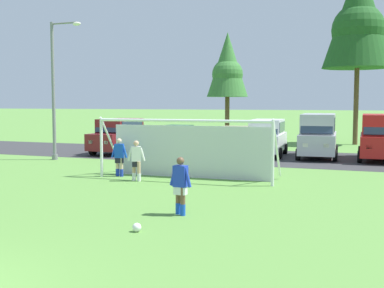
# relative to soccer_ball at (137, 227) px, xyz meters

# --- Properties ---
(ground_plane) EXTENTS (400.00, 400.00, 0.00)m
(ground_plane) POSITION_rel_soccer_ball_xyz_m (-1.69, 9.72, -0.11)
(ground_plane) COLOR #598C3D
(parking_lot_strip) EXTENTS (52.00, 8.40, 0.01)m
(parking_lot_strip) POSITION_rel_soccer_ball_xyz_m (-1.69, 17.47, -0.11)
(parking_lot_strip) COLOR #333335
(parking_lot_strip) RESTS_ON ground
(soccer_ball) EXTENTS (0.22, 0.22, 0.22)m
(soccer_ball) POSITION_rel_soccer_ball_xyz_m (0.00, 0.00, 0.00)
(soccer_ball) COLOR white
(soccer_ball) RESTS_ON ground
(soccer_goal) EXTENTS (7.48, 2.19, 2.57)m
(soccer_goal) POSITION_rel_soccer_ball_xyz_m (-1.95, 8.44, 1.18)
(soccer_goal) COLOR white
(soccer_goal) RESTS_ON ground
(player_striker_near) EXTENTS (0.73, 0.39, 1.64)m
(player_striker_near) POSITION_rel_soccer_ball_xyz_m (-3.66, 7.03, 0.71)
(player_striker_near) COLOR tan
(player_striker_near) RESTS_ON ground
(player_midfield_center) EXTENTS (0.75, 0.34, 1.64)m
(player_midfield_center) POSITION_rel_soccer_ball_xyz_m (-4.92, 7.88, 0.71)
(player_midfield_center) COLOR beige
(player_midfield_center) RESTS_ON ground
(player_defender_far) EXTENTS (0.73, 0.28, 1.64)m
(player_defender_far) POSITION_rel_soccer_ball_xyz_m (0.30, 2.08, 0.71)
(player_defender_far) COLOR brown
(player_defender_far) RESTS_ON ground
(parked_car_slot_far_left) EXTENTS (2.20, 4.63, 2.16)m
(parked_car_slot_far_left) POSITION_rel_soccer_ball_xyz_m (-9.72, 16.36, 1.00)
(parked_car_slot_far_left) COLOR maroon
(parked_car_slot_far_left) RESTS_ON ground
(parked_car_slot_left) EXTENTS (2.06, 4.21, 1.72)m
(parked_car_slot_left) POSITION_rel_soccer_ball_xyz_m (-6.71, 18.27, 0.77)
(parked_car_slot_left) COLOR #194C2D
(parked_car_slot_left) RESTS_ON ground
(parked_car_slot_center_left) EXTENTS (2.08, 4.22, 1.72)m
(parked_car_slot_center_left) POSITION_rel_soccer_ball_xyz_m (-2.85, 18.12, 0.77)
(parked_car_slot_center_left) COLOR tan
(parked_car_slot_center_left) RESTS_ON ground
(parked_car_slot_center) EXTENTS (2.38, 4.72, 2.16)m
(parked_car_slot_center) POSITION_rel_soccer_ball_xyz_m (-0.81, 18.32, 1.00)
(parked_car_slot_center) COLOR silver
(parked_car_slot_center) RESTS_ON ground
(parked_car_slot_center_right) EXTENTS (2.45, 4.93, 2.52)m
(parked_car_slot_center_right) POSITION_rel_soccer_ball_xyz_m (2.18, 18.27, 1.23)
(parked_car_slot_center_right) COLOR #B2B2BC
(parked_car_slot_center_right) RESTS_ON ground
(parked_car_slot_right) EXTENTS (2.30, 4.85, 2.52)m
(parked_car_slot_right) POSITION_rel_soccer_ball_xyz_m (5.47, 18.23, 1.23)
(parked_car_slot_right) COLOR red
(parked_car_slot_right) RESTS_ON ground
(tree_left_edge) EXTENTS (3.27, 3.27, 8.72)m
(tree_left_edge) POSITION_rel_soccer_ball_xyz_m (-5.97, 27.18, 5.88)
(tree_left_edge) COLOR brown
(tree_left_edge) RESTS_ON ground
(tree_mid_left) EXTENTS (5.18, 5.18, 13.80)m
(tree_mid_left) POSITION_rel_soccer_ball_xyz_m (3.74, 28.54, 9.39)
(tree_mid_left) COLOR brown
(tree_mid_left) RESTS_ON ground
(street_lamp) EXTENTS (2.00, 0.32, 7.53)m
(street_lamp) POSITION_rel_soccer_ball_xyz_m (-11.20, 12.08, 3.79)
(street_lamp) COLOR slate
(street_lamp) RESTS_ON ground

